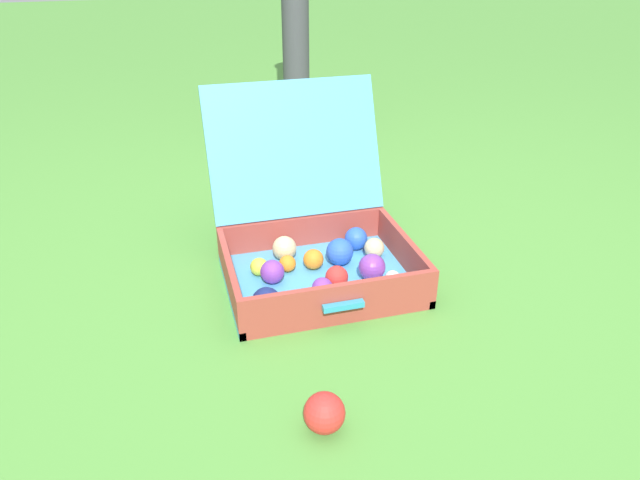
# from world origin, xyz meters

# --- Properties ---
(ground_plane) EXTENTS (16.00, 16.00, 0.00)m
(ground_plane) POSITION_xyz_m (0.00, 0.00, 0.00)
(ground_plane) COLOR #4C8C38
(open_suitcase) EXTENTS (0.54, 0.62, 0.51)m
(open_suitcase) POSITION_xyz_m (-0.01, 0.15, 0.11)
(open_suitcase) COLOR #4799C6
(open_suitcase) RESTS_ON ground
(stray_ball_on_grass) EXTENTS (0.09, 0.09, 0.09)m
(stray_ball_on_grass) POSITION_xyz_m (-0.15, -0.47, 0.04)
(stray_ball_on_grass) COLOR red
(stray_ball_on_grass) RESTS_ON ground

